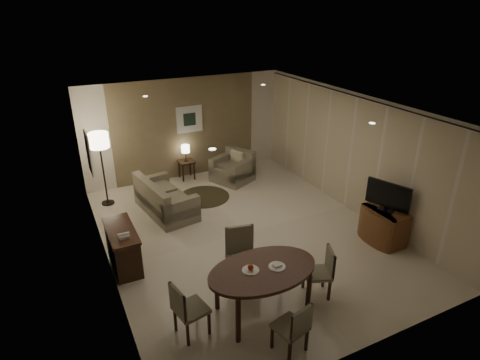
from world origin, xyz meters
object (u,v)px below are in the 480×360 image
tv_cabinet (384,225)px  floor_lamp (103,170)px  console_desk (123,247)px  dining_table (262,291)px  chair_left (191,308)px  chair_far (243,261)px  sofa (166,196)px  armchair (232,167)px  side_table (187,170)px  chair_right (317,273)px  chair_near (290,326)px

tv_cabinet → floor_lamp: bearing=138.7°
console_desk → dining_table: dining_table is taller
chair_left → chair_far: bearing=-73.1°
sofa → armchair: armchair is taller
sofa → dining_table: bearing=176.8°
tv_cabinet → side_table: tv_cabinet is taller
side_table → floor_lamp: bearing=-165.5°
dining_table → tv_cabinet: bearing=12.5°
dining_table → chair_far: (0.02, 0.68, 0.12)m
sofa → chair_right: bearing=-169.1°
chair_far → chair_right: (1.00, -0.71, -0.10)m
floor_lamp → sofa: bearing=-42.0°
console_desk → tv_cabinet: (4.89, -1.50, -0.03)m
console_desk → side_table: console_desk is taller
chair_near → side_table: (0.71, 6.29, -0.16)m
dining_table → chair_right: bearing=-1.8°
dining_table → sofa: 3.87m
armchair → chair_right: bearing=-33.6°
chair_far → chair_near: bearing=-80.2°
console_desk → armchair: armchair is taller
chair_near → chair_far: (0.04, 1.51, 0.10)m
tv_cabinet → chair_far: chair_far is taller
chair_left → side_table: 5.69m
armchair → side_table: 1.27m
chair_near → floor_lamp: 5.93m
chair_right → chair_far: bearing=-104.2°
chair_right → floor_lamp: floor_lamp is taller
chair_left → chair_near: bearing=-140.2°
chair_right → sofa: chair_right is taller
chair_far → floor_lamp: (-1.55, 4.21, 0.36)m
chair_far → sofa: (-0.40, 3.17, -0.12)m
chair_far → armchair: bearing=78.3°
tv_cabinet → chair_left: size_ratio=1.00×
console_desk → chair_left: size_ratio=1.34×
console_desk → tv_cabinet: console_desk is taller
floor_lamp → chair_right: bearing=-62.6°
floor_lamp → chair_far: bearing=-69.7°
chair_near → chair_far: chair_far is taller
console_desk → armchair: 4.27m
chair_right → side_table: size_ratio=1.66×
floor_lamp → chair_left: bearing=-85.1°
chair_left → chair_right: 2.14m
chair_near → sofa: chair_near is taller
chair_left → side_table: (1.81, 5.39, -0.19)m
armchair → side_table: bearing=-148.4°
sofa → floor_lamp: (-1.16, 1.04, 0.48)m
chair_near → armchair: bearing=-121.2°
tv_cabinet → side_table: (-2.53, 4.75, -0.09)m
side_table → chair_near: bearing=-96.4°
console_desk → chair_left: bearing=-75.6°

